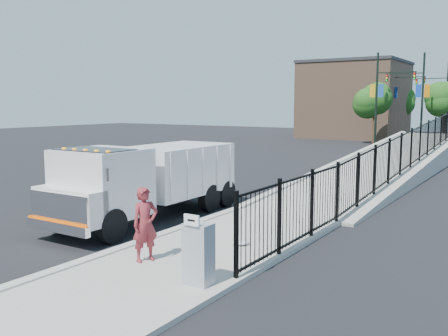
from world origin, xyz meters
The scene contains 18 objects.
ground centered at (0.00, 0.00, 0.00)m, with size 120.00×120.00×0.00m, color black.
sidewalk centered at (1.93, -2.00, 0.06)m, with size 3.55×12.00×0.12m, color #9E998E.
curb centered at (0.00, -2.00, 0.08)m, with size 0.30×12.00×0.16m, color #ADAAA3.
ramp centered at (2.12, 16.00, 0.00)m, with size 3.95×24.00×1.70m, color #9E998E.
iron_fence centered at (3.55, 12.00, 0.90)m, with size 0.10×28.00×1.80m, color black.
truck centered at (-1.83, 1.26, 1.40)m, with size 2.45×7.29×2.49m.
worker centered at (1.20, -2.15, 0.98)m, with size 0.63×0.41×1.72m, color maroon.
utility_cabinet centered at (3.10, -2.71, 0.75)m, with size 0.55×0.40×1.25m, color gray.
arrow_sign centered at (3.10, -2.93, 1.48)m, with size 0.35×0.04×0.22m, color white.
debris centered at (2.36, 0.19, 0.17)m, with size 0.44×0.44×0.11m, color silver.
light_pole_0 centered at (-3.10, 32.59, 4.36)m, with size 3.78×0.22×8.00m.
light_pole_1 centered at (-0.41, 34.73, 4.36)m, with size 3.78×0.22×8.00m.
light_pole_2 centered at (-3.97, 40.99, 4.36)m, with size 3.77×0.22×8.00m.
light_pole_3 centered at (-0.07, 45.18, 4.36)m, with size 3.77×0.22×8.00m.
tree_0 centered at (-4.17, 35.06, 3.96)m, with size 2.97×2.97×5.48m.
tree_1 centered at (0.96, 39.00, 3.95)m, with size 2.74×2.74×5.37m.
tree_2 centered at (-5.00, 48.20, 3.97)m, with size 3.07×3.07×5.53m.
building centered at (-9.00, 44.00, 4.00)m, with size 10.00×10.00×8.00m, color #8C664C.
Camera 1 is at (8.73, -10.58, 3.73)m, focal length 40.00 mm.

